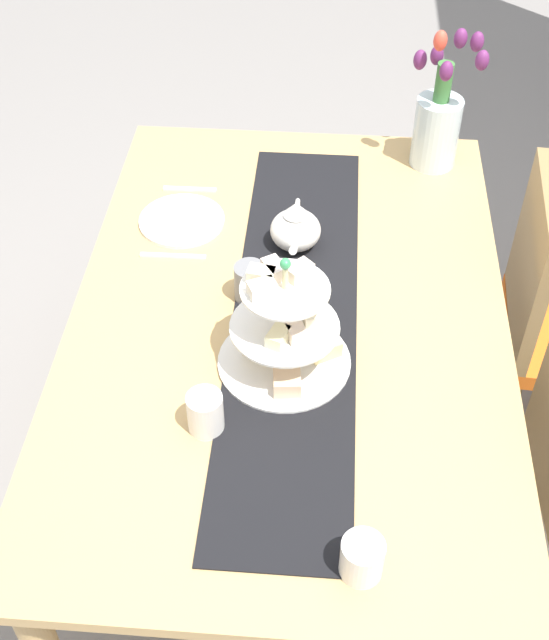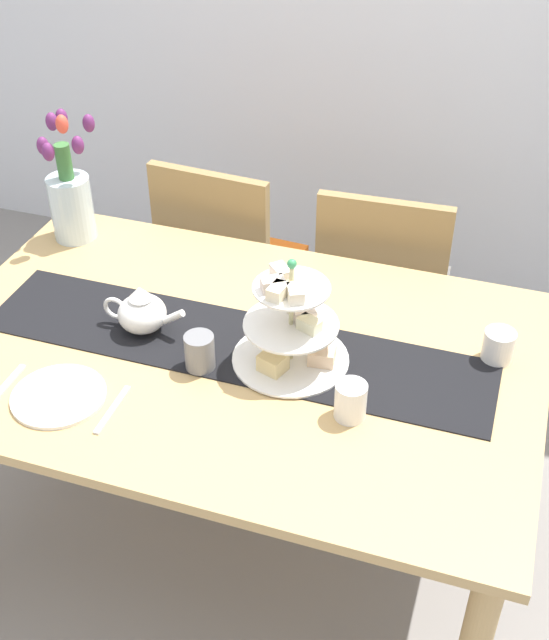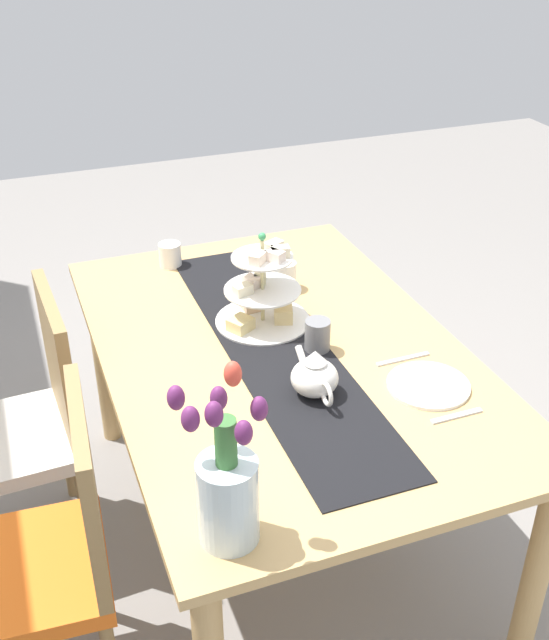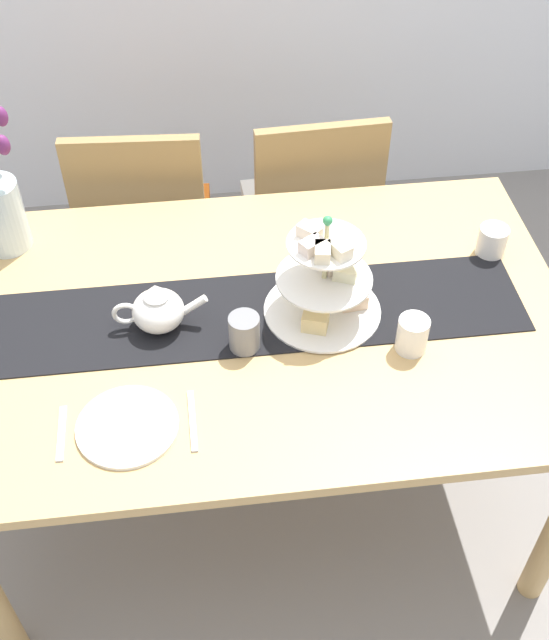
# 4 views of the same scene
# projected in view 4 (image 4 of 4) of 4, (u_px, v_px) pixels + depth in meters

# --- Properties ---
(ground_plane) EXTENTS (8.00, 8.00, 0.00)m
(ground_plane) POSITION_uv_depth(u_px,v_px,m) (263.00, 482.00, 2.53)
(ground_plane) COLOR gray
(dining_table) EXTENTS (1.60, 1.04, 0.76)m
(dining_table) POSITION_uv_depth(u_px,v_px,m) (261.00, 344.00, 2.07)
(dining_table) COLOR tan
(dining_table) RESTS_ON ground_plane
(chair_left) EXTENTS (0.45, 0.45, 0.91)m
(chair_left) POSITION_uv_depth(u_px,v_px,m) (146.00, 223.00, 2.67)
(chair_left) COLOR olive
(chair_left) RESTS_ON ground_plane
(chair_right) EXTENTS (0.44, 0.44, 0.91)m
(chair_right) POSITION_uv_depth(u_px,v_px,m) (311.00, 211.00, 2.72)
(chair_right) COLOR olive
(chair_right) RESTS_ON ground_plane
(table_runner) EXTENTS (1.36, 0.29, 0.00)m
(table_runner) POSITION_uv_depth(u_px,v_px,m) (260.00, 313.00, 2.01)
(table_runner) COLOR black
(table_runner) RESTS_ON dining_table
(tiered_cake_stand) EXTENTS (0.30, 0.30, 0.30)m
(tiered_cake_stand) POSITION_uv_depth(u_px,v_px,m) (324.00, 283.00, 1.94)
(tiered_cake_stand) COLOR beige
(tiered_cake_stand) RESTS_ON table_runner
(teapot) EXTENTS (0.24, 0.13, 0.14)m
(teapot) POSITION_uv_depth(u_px,v_px,m) (158.00, 309.00, 1.93)
(teapot) COLOR white
(teapot) RESTS_ON table_runner
(cream_jug) EXTENTS (0.08, 0.08, 0.08)m
(cream_jug) POSITION_uv_depth(u_px,v_px,m) (492.00, 241.00, 2.14)
(cream_jug) COLOR white
(cream_jug) RESTS_ON dining_table
(dinner_plate_left) EXTENTS (0.23, 0.23, 0.01)m
(dinner_plate_left) POSITION_uv_depth(u_px,v_px,m) (127.00, 426.00, 1.75)
(dinner_plate_left) COLOR white
(dinner_plate_left) RESTS_ON dining_table
(fork_left) EXTENTS (0.02, 0.15, 0.01)m
(fork_left) POSITION_uv_depth(u_px,v_px,m) (62.00, 433.00, 1.74)
(fork_left) COLOR silver
(fork_left) RESTS_ON dining_table
(knife_left) EXTENTS (0.02, 0.17, 0.01)m
(knife_left) POSITION_uv_depth(u_px,v_px,m) (192.00, 421.00, 1.76)
(knife_left) COLOR silver
(knife_left) RESTS_ON dining_table
(mug_grey) EXTENTS (0.08, 0.08, 0.09)m
(mug_grey) POSITION_uv_depth(u_px,v_px,m) (244.00, 332.00, 1.89)
(mug_grey) COLOR slate
(mug_grey) RESTS_ON table_runner
(mug_white_text) EXTENTS (0.08, 0.08, 0.09)m
(mug_white_text) POSITION_uv_depth(u_px,v_px,m) (412.00, 335.00, 1.89)
(mug_white_text) COLOR white
(mug_white_text) RESTS_ON dining_table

